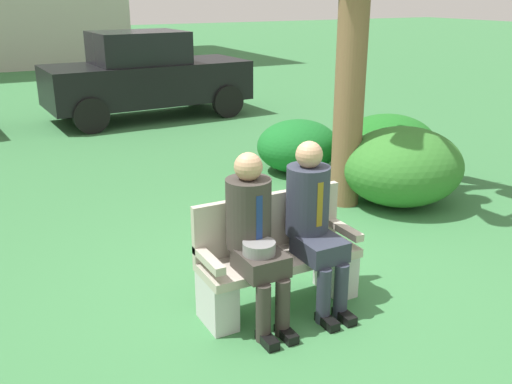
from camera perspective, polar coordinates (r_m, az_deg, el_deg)
ground_plane at (r=4.90m, az=2.85°, el=-9.89°), size 80.00×80.00×0.00m
park_bench at (r=4.55m, az=2.09°, el=-6.75°), size 1.29×0.44×0.90m
seated_man_left at (r=4.20m, az=-0.17°, el=-4.03°), size 0.34×0.72×1.31m
seated_man_right at (r=4.45m, az=5.73°, el=-2.55°), size 0.34×0.72×1.33m
shrub_near_bench at (r=6.93m, az=14.38°, el=2.52°), size 1.46×1.34×0.91m
shrub_mid_lawn at (r=8.00m, az=4.19°, el=4.62°), size 1.16×1.06×0.72m
shrub_far_lawn at (r=7.86m, az=12.94°, el=4.43°), size 1.38×1.26×0.86m
parked_car_far at (r=11.61m, az=-10.94°, el=11.35°), size 3.96×1.84×1.68m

